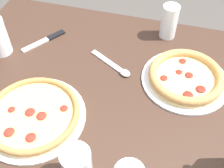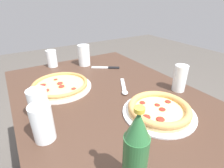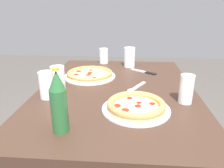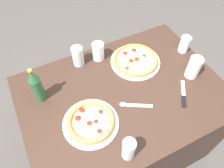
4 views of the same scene
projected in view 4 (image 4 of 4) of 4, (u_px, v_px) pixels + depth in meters
name	position (u px, v px, depth m)	size (l,w,h in m)	color
ground_plane	(120.00, 142.00, 1.95)	(8.00, 8.00, 0.00)	#4C4742
table	(121.00, 122.00, 1.64)	(1.23, 0.88, 0.78)	#3D281E
pizza_salami	(135.00, 60.00, 1.47)	(0.33, 0.33, 0.04)	silver
pizza_veggie	(91.00, 122.00, 1.19)	(0.31, 0.31, 0.04)	silver
glass_water	(98.00, 52.00, 1.46)	(0.08, 0.08, 0.13)	white
glass_lemonade	(193.00, 68.00, 1.36)	(0.08, 0.08, 0.15)	white
glass_cola	(184.00, 45.00, 1.51)	(0.07, 0.07, 0.12)	white
glass_red_wine	(78.00, 57.00, 1.43)	(0.07, 0.07, 0.14)	white
glass_iced_tea	(129.00, 150.00, 1.05)	(0.07, 0.07, 0.14)	white
beer_bottle	(37.00, 86.00, 1.21)	(0.06, 0.06, 0.25)	#286033
knife	(183.00, 95.00, 1.32)	(0.13, 0.17, 0.01)	black
spoon	(131.00, 105.00, 1.27)	(0.18, 0.12, 0.02)	silver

